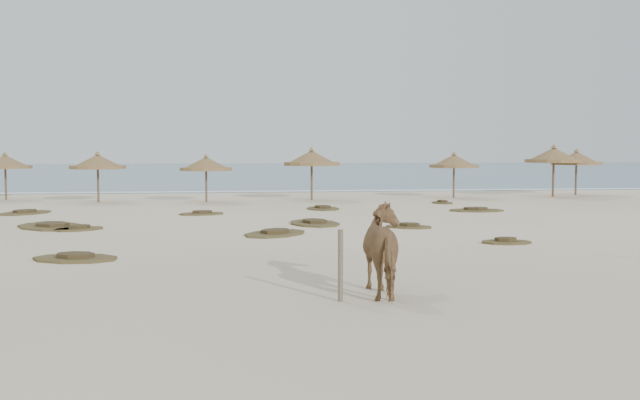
{
  "coord_description": "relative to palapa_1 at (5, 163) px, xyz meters",
  "views": [
    {
      "loc": [
        -0.79,
        -18.81,
        2.59
      ],
      "look_at": [
        2.29,
        5.0,
        0.91
      ],
      "focal_mm": 40.0,
      "sensor_mm": 36.0,
      "label": 1
    }
  ],
  "objects": [
    {
      "name": "ground",
      "position": [
        12.35,
        -20.27,
        -1.95
      ],
      "size": [
        160.0,
        160.0,
        0.0
      ],
      "primitive_type": "plane",
      "color": "beige",
      "rests_on": "ground"
    },
    {
      "name": "ocean",
      "position": [
        12.35,
        54.73,
        -1.95
      ],
      "size": [
        200.0,
        100.0,
        0.01
      ],
      "primitive_type": "cube",
      "color": "#284D79",
      "rests_on": "ground"
    },
    {
      "name": "scrub_7",
      "position": [
        15.7,
        -8.1,
        -1.9
      ],
      "size": [
        1.59,
        2.27,
        0.16
      ],
      "rotation": [
        0.0,
        0.0,
        1.66
      ],
      "color": "brown",
      "rests_on": "ground"
    },
    {
      "name": "scrub_4",
      "position": [
        17.57,
        -15.91,
        -1.9
      ],
      "size": [
        1.88,
        1.66,
        0.16
      ],
      "rotation": [
        0.0,
        0.0,
        2.65
      ],
      "color": "brown",
      "rests_on": "ground"
    },
    {
      "name": "palapa_2",
      "position": [
        5.13,
        -2.45,
        0.03
      ],
      "size": [
        3.07,
        3.07,
        2.56
      ],
      "rotation": [
        0.0,
        0.0,
        -0.13
      ],
      "color": "brown",
      "rests_on": "ground"
    },
    {
      "name": "palapa_4",
      "position": [
        15.9,
        -2.24,
        0.19
      ],
      "size": [
        3.83,
        3.83,
        2.76
      ],
      "rotation": [
        0.0,
        0.0,
        0.38
      ],
      "color": "brown",
      "rests_on": "ground"
    },
    {
      "name": "horse",
      "position": [
        14.41,
        -26.7,
        -1.14
      ],
      "size": [
        0.95,
        1.96,
        1.63
      ],
      "primitive_type": "imported",
      "rotation": [
        0.0,
        0.0,
        3.18
      ],
      "color": "olive",
      "rests_on": "ground"
    },
    {
      "name": "scrub_9",
      "position": [
        12.99,
        -17.3,
        -1.9
      ],
      "size": [
        2.73,
        2.84,
        0.16
      ],
      "rotation": [
        0.0,
        0.0,
        0.88
      ],
      "color": "brown",
      "rests_on": "ground"
    },
    {
      "name": "foam_line",
      "position": [
        12.35,
        5.73,
        -1.95
      ],
      "size": [
        70.0,
        0.6,
        0.01
      ],
      "primitive_type": "cube",
      "color": "white",
      "rests_on": "ground"
    },
    {
      "name": "scrub_12",
      "position": [
        19.25,
        -20.17,
        -1.9
      ],
      "size": [
        1.49,
        1.03,
        0.16
      ],
      "rotation": [
        0.0,
        0.0,
        3.07
      ],
      "color": "brown",
      "rests_on": "ground"
    },
    {
      "name": "scrub_10",
      "position": [
        21.94,
        -5.45,
        -1.9
      ],
      "size": [
        1.04,
        1.53,
        0.16
      ],
      "rotation": [
        0.0,
        0.0,
        1.62
      ],
      "color": "brown",
      "rests_on": "ground"
    },
    {
      "name": "fence_post_near",
      "position": [
        13.46,
        -27.15,
        -1.33
      ],
      "size": [
        0.11,
        0.11,
        1.24
      ],
      "primitive_type": "cylinder",
      "rotation": [
        0.0,
        0.0,
        0.19
      ],
      "color": "#6F6453",
      "rests_on": "ground"
    },
    {
      "name": "scrub_11",
      "position": [
        7.95,
        -21.74,
        -1.9
      ],
      "size": [
        2.38,
        1.87,
        0.16
      ],
      "rotation": [
        0.0,
        0.0,
        2.86
      ],
      "color": "brown",
      "rests_on": "ground"
    },
    {
      "name": "scrub_2",
      "position": [
        6.73,
        -15.2,
        -1.9
      ],
      "size": [
        1.97,
        1.83,
        0.16
      ],
      "rotation": [
        0.0,
        0.0,
        0.61
      ],
      "color": "brown",
      "rests_on": "ground"
    },
    {
      "name": "scrub_3",
      "position": [
        14.56,
        -14.37,
        -1.9
      ],
      "size": [
        2.1,
        2.85,
        0.16
      ],
      "rotation": [
        0.0,
        0.0,
        1.74
      ],
      "color": "brown",
      "rests_on": "ground"
    },
    {
      "name": "palapa_5",
      "position": [
        23.77,
        -1.6,
        0.01
      ],
      "size": [
        3.31,
        3.31,
        2.53
      ],
      "rotation": [
        0.0,
        0.0,
        -0.26
      ],
      "color": "brown",
      "rests_on": "ground"
    },
    {
      "name": "scrub_6",
      "position": [
        3.31,
        -8.71,
        -1.9
      ],
      "size": [
        2.56,
        2.9,
        0.16
      ],
      "rotation": [
        0.0,
        0.0,
        1.07
      ],
      "color": "brown",
      "rests_on": "ground"
    },
    {
      "name": "scrub_1",
      "position": [
        5.68,
        -14.3,
        -1.9
      ],
      "size": [
        3.49,
        3.72,
        0.16
      ],
      "rotation": [
        0.0,
        0.0,
        2.21
      ],
      "color": "brown",
      "rests_on": "ground"
    },
    {
      "name": "palapa_6",
      "position": [
        29.55,
        -1.45,
        0.32
      ],
      "size": [
        3.8,
        3.8,
        2.93
      ],
      "rotation": [
        0.0,
        0.0,
        0.25
      ],
      "color": "brown",
      "rests_on": "ground"
    },
    {
      "name": "scrub_13",
      "position": [
        10.51,
        -10.06,
        -1.9
      ],
      "size": [
        2.11,
        1.67,
        0.16
      ],
      "rotation": [
        0.0,
        0.0,
        0.28
      ],
      "color": "brown",
      "rests_on": "ground"
    },
    {
      "name": "palapa_7",
      "position": [
        31.58,
        -0.09,
        0.14
      ],
      "size": [
        3.82,
        3.82,
        2.7
      ],
      "rotation": [
        0.0,
        0.0,
        0.43
      ],
      "color": "brown",
      "rests_on": "ground"
    },
    {
      "name": "palapa_1",
      "position": [
        0.0,
        0.0,
        0.0
      ],
      "size": [
        2.92,
        2.92,
        2.52
      ],
      "rotation": [
        0.0,
        0.0,
        -0.09
      ],
      "color": "brown",
      "rests_on": "ground"
    },
    {
      "name": "scrub_5",
      "position": [
        22.07,
        -9.89,
        -1.9
      ],
      "size": [
        2.5,
        1.74,
        0.16
      ],
      "rotation": [
        0.0,
        0.0,
        3.06
      ],
      "color": "brown",
      "rests_on": "ground"
    },
    {
      "name": "palapa_3",
      "position": [
        10.49,
        -3.12,
        -0.07
      ],
      "size": [
        3.33,
        3.33,
        2.42
      ],
      "rotation": [
        0.0,
        0.0,
        0.36
      ],
      "color": "brown",
      "rests_on": "ground"
    }
  ]
}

